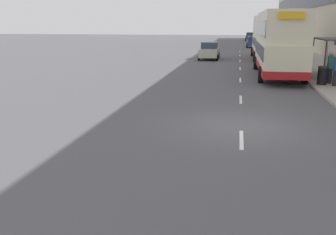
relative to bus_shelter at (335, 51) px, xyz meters
name	(u,v)px	position (x,y,z in m)	size (l,w,h in m)	color
ground_plane	(241,126)	(-5.77, -12.42, -1.88)	(220.00, 220.00, 0.00)	#515156
pavement	(290,51)	(0.73, 26.08, -1.81)	(5.00, 93.00, 0.14)	#A39E93
lane_mark_0	(241,140)	(-5.77, -14.05, -1.87)	(0.12, 2.00, 0.01)	silver
lane_mark_1	(241,100)	(-5.77, -7.58, -1.87)	(0.12, 2.00, 0.01)	silver
lane_mark_2	(240,80)	(-5.77, -1.11, -1.87)	(0.12, 2.00, 0.01)	silver
lane_mark_3	(240,69)	(-5.77, 5.36, -1.87)	(0.12, 2.00, 0.01)	silver
lane_mark_4	(240,61)	(-5.77, 11.83, -1.87)	(0.12, 2.00, 0.01)	silver
lane_mark_5	(240,56)	(-5.77, 18.31, -1.87)	(0.12, 2.00, 0.01)	silver
lane_mark_6	(240,51)	(-5.77, 24.78, -1.87)	(0.12, 2.00, 0.01)	silver
bus_shelter	(335,51)	(0.00, 0.00, 0.00)	(1.60, 4.20, 2.48)	#4C4C51
double_decker_bus_near	(279,42)	(-3.30, 1.42, 0.41)	(2.85, 11.07, 4.30)	beige
double_decker_bus_ahead	(267,36)	(-3.15, 14.26, 0.41)	(2.85, 10.97, 4.30)	beige
car_0	(209,51)	(-8.87, 13.10, -1.02)	(1.98, 4.47, 1.72)	#B7B799
car_1	(253,42)	(-3.77, 33.99, -1.04)	(2.00, 4.06, 1.68)	navy
car_2	(250,37)	(-3.58, 57.75, -1.02)	(2.09, 4.09, 1.73)	navy
pedestrian_at_shelter	(330,67)	(-0.71, -2.42, -0.80)	(0.36, 0.36, 1.83)	#23232D
pedestrian_1	(334,58)	(1.11, 4.55, -0.83)	(0.35, 0.35, 1.77)	#23232D
pedestrian_2	(336,69)	(-0.60, -3.36, -0.80)	(0.36, 0.36, 1.82)	#23232D
litter_bin	(322,75)	(-1.22, -3.00, -1.21)	(0.55, 0.55, 1.05)	black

